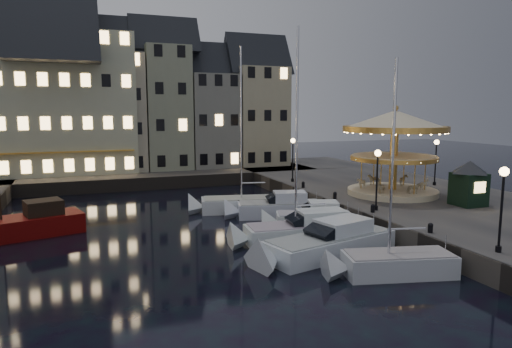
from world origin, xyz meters
name	(u,v)px	position (x,y,z in m)	size (l,w,h in m)	color
ground	(286,243)	(0.00, 0.00, 0.00)	(160.00, 160.00, 0.00)	black
quay_east	(408,199)	(14.00, 6.00, 0.65)	(16.00, 56.00, 1.30)	#474442
quay_north	(119,177)	(-8.00, 28.00, 0.65)	(44.00, 12.00, 1.30)	#474442
quaywall_e	(325,206)	(6.00, 6.00, 0.65)	(0.15, 44.00, 1.30)	#47423A
quaywall_n	(143,184)	(-6.00, 22.00, 0.65)	(48.00, 0.15, 1.30)	#47423A
streetlamp_a	(502,197)	(7.20, -9.00, 4.02)	(0.44, 0.44, 4.17)	black
streetlamp_b	(377,171)	(7.20, 1.00, 4.02)	(0.44, 0.44, 4.17)	black
streetlamp_c	(293,154)	(7.20, 14.50, 4.02)	(0.44, 0.44, 4.17)	black
streetlamp_d	(436,156)	(18.50, 8.00, 4.02)	(0.44, 0.44, 4.17)	black
bollard_a	(430,227)	(6.60, -5.00, 1.60)	(0.30, 0.30, 0.57)	black
bollard_b	(373,208)	(6.60, 0.50, 1.60)	(0.30, 0.30, 0.57)	black
bollard_c	(335,195)	(6.60, 5.50, 1.60)	(0.30, 0.30, 0.57)	black
bollard_d	(303,184)	(6.60, 11.00, 1.60)	(0.30, 0.30, 0.57)	black
townhouse_na	(1,113)	(-19.50, 30.00, 7.78)	(5.50, 8.00, 12.80)	gray
townhouse_nb	(57,109)	(-14.05, 30.00, 8.28)	(6.16, 8.00, 13.80)	#AAA58A
townhouse_nc	(115,104)	(-8.00, 30.00, 8.78)	(6.82, 8.00, 14.80)	#A9A28A
townhouse_nd	(165,100)	(-2.25, 30.00, 9.28)	(5.50, 8.00, 15.80)	gray
townhouse_ne	(210,113)	(3.20, 30.00, 7.78)	(6.16, 8.00, 12.80)	gray
townhouse_nf	(256,109)	(9.25, 30.00, 8.28)	(6.82, 8.00, 13.80)	tan
hotel_corner	(57,95)	(-14.00, 30.00, 9.78)	(17.60, 9.00, 16.80)	beige
motorboat_a	(388,265)	(2.36, -6.90, 0.54)	(6.51, 3.41, 10.71)	#B8BDC3
motorboat_b	(325,245)	(1.00, -3.06, 0.64)	(9.05, 4.60, 2.15)	silver
motorboat_c	(301,231)	(0.96, -0.12, 0.68)	(8.86, 3.03, 11.72)	silver
motorboat_d	(308,220)	(2.74, 2.47, 0.63)	(6.18, 3.78, 2.15)	silver
motorboat_e	(274,209)	(2.01, 6.65, 0.64)	(7.50, 3.83, 2.15)	silver
motorboat_f	(244,205)	(0.45, 9.27, 0.53)	(9.09, 4.11, 12.04)	silver
red_fishing_boat	(23,226)	(-15.40, 7.26, 0.70)	(8.03, 4.66, 5.98)	#680706
carousel	(395,136)	(11.97, 5.51, 6.06)	(8.26, 8.26, 7.22)	beige
ticket_kiosk	(469,175)	(14.39, 0.03, 3.49)	(3.14, 3.14, 3.68)	black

